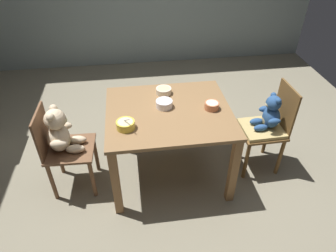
# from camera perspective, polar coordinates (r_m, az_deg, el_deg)

# --- Properties ---
(ground_plane) EXTENTS (5.20, 5.20, 0.04)m
(ground_plane) POSITION_cam_1_polar(r_m,az_deg,el_deg) (3.08, 0.13, -8.63)
(ground_plane) COLOR gray
(dining_table) EXTENTS (1.07, 0.93, 0.73)m
(dining_table) POSITION_cam_1_polar(r_m,az_deg,el_deg) (2.67, 0.15, 0.81)
(dining_table) COLOR brown
(dining_table) RESTS_ON ground_plane
(teddy_chair_near_left) EXTENTS (0.42, 0.40, 0.86)m
(teddy_chair_near_left) POSITION_cam_1_polar(r_m,az_deg,el_deg) (2.72, -19.49, -2.04)
(teddy_chair_near_left) COLOR brown
(teddy_chair_near_left) RESTS_ON ground_plane
(teddy_chair_near_right) EXTENTS (0.41, 0.38, 0.88)m
(teddy_chair_near_right) POSITION_cam_1_polar(r_m,az_deg,el_deg) (2.95, 18.23, 0.75)
(teddy_chair_near_right) COLOR brown
(teddy_chair_near_right) RESTS_ON ground_plane
(porridge_bowl_cream_far_center) EXTENTS (0.14, 0.14, 0.06)m
(porridge_bowl_cream_far_center) POSITION_cam_1_polar(r_m,az_deg,el_deg) (2.83, -0.81, 6.65)
(porridge_bowl_cream_far_center) COLOR beige
(porridge_bowl_cream_far_center) RESTS_ON dining_table
(porridge_bowl_white_center) EXTENTS (0.14, 0.14, 0.06)m
(porridge_bowl_white_center) POSITION_cam_1_polar(r_m,az_deg,el_deg) (2.63, -0.71, 4.22)
(porridge_bowl_white_center) COLOR silver
(porridge_bowl_white_center) RESTS_ON dining_table
(porridge_bowl_terracotta_near_right) EXTENTS (0.13, 0.13, 0.06)m
(porridge_bowl_terracotta_near_right) POSITION_cam_1_polar(r_m,az_deg,el_deg) (2.64, 8.24, 3.84)
(porridge_bowl_terracotta_near_right) COLOR #BB6C46
(porridge_bowl_terracotta_near_right) RESTS_ON dining_table
(porridge_bowl_yellow_near_left) EXTENTS (0.15, 0.15, 0.14)m
(porridge_bowl_yellow_near_left) POSITION_cam_1_polar(r_m,az_deg,el_deg) (2.40, -7.99, 0.26)
(porridge_bowl_yellow_near_left) COLOR gold
(porridge_bowl_yellow_near_left) RESTS_ON dining_table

